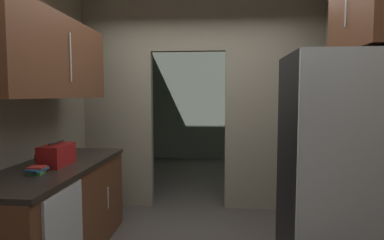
# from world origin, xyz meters

# --- Properties ---
(kitchen_partition) EXTENTS (3.13, 0.12, 2.80)m
(kitchen_partition) POSITION_xyz_m (0.05, 1.60, 1.51)
(kitchen_partition) COLOR gray
(kitchen_partition) RESTS_ON ground
(adjoining_room_shell) EXTENTS (3.13, 3.42, 2.80)m
(adjoining_room_shell) POSITION_xyz_m (0.00, 3.81, 1.40)
(adjoining_room_shell) COLOR gray
(adjoining_room_shell) RESTS_ON ground
(refrigerator) EXTENTS (0.78, 0.75, 1.82)m
(refrigerator) POSITION_xyz_m (1.15, -0.17, 0.91)
(refrigerator) COLOR black
(refrigerator) RESTS_ON ground
(lower_cabinet_run) EXTENTS (0.70, 1.84, 0.89)m
(lower_cabinet_run) POSITION_xyz_m (-1.22, 0.05, 0.44)
(lower_cabinet_run) COLOR brown
(lower_cabinet_run) RESTS_ON ground
(upper_cabinet_counterside) EXTENTS (0.36, 1.65, 0.70)m
(upper_cabinet_counterside) POSITION_xyz_m (-1.22, 0.05, 1.84)
(upper_cabinet_counterside) COLOR brown
(boombox) EXTENTS (0.20, 0.36, 0.22)m
(boombox) POSITION_xyz_m (-1.19, 0.05, 0.98)
(boombox) COLOR maroon
(boombox) RESTS_ON lower_cabinet_run
(book_stack) EXTENTS (0.13, 0.16, 0.06)m
(book_stack) POSITION_xyz_m (-1.19, -0.26, 0.92)
(book_stack) COLOR #388C47
(book_stack) RESTS_ON lower_cabinet_run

